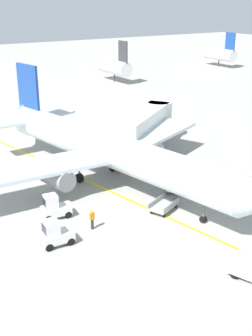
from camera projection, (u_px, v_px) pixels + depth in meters
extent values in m
plane|color=#9E9B93|center=(195.00, 237.00, 33.68)|extent=(300.00, 300.00, 0.00)
cube|color=yellow|center=(156.00, 212.00, 37.55)|extent=(15.34, 78.63, 0.01)
cylinder|color=silver|center=(109.00, 149.00, 42.33)|extent=(8.88, 30.09, 3.30)
cone|color=silver|center=(20.00, 114.00, 53.24)|extent=(3.61, 3.34, 3.14)
cube|color=silver|center=(151.00, 134.00, 48.30)|extent=(13.69, 9.10, 0.36)
cylinder|color=gray|center=(147.00, 148.00, 46.94)|extent=(2.47, 3.50, 1.90)
cube|color=silver|center=(35.00, 169.00, 38.68)|extent=(13.09, 4.66, 0.36)
cylinder|color=gray|center=(57.00, 177.00, 39.43)|extent=(2.47, 3.50, 1.90)
cube|color=navy|center=(28.00, 87.00, 50.29)|extent=(1.03, 3.98, 5.20)
cube|color=silver|center=(54.00, 114.00, 53.28)|extent=(5.63, 3.76, 0.24)
cube|color=silver|center=(9.00, 124.00, 49.43)|extent=(5.30, 2.45, 0.24)
cylinder|color=#4C4C51|center=(204.00, 205.00, 35.27)|extent=(0.20, 0.20, 3.12)
cylinder|color=black|center=(203.00, 219.00, 35.74)|extent=(0.45, 0.62, 0.56)
cylinder|color=#4C4C51|center=(113.00, 157.00, 45.78)|extent=(0.20, 0.20, 3.12)
cylinder|color=black|center=(113.00, 167.00, 46.18)|extent=(0.52, 1.01, 0.96)
cylinder|color=#4C4C51|center=(79.00, 168.00, 42.96)|extent=(0.20, 0.20, 3.12)
cylinder|color=black|center=(80.00, 178.00, 43.35)|extent=(0.52, 1.01, 0.96)
cube|color=black|center=(236.00, 190.00, 32.63)|extent=(2.94, 1.51, 0.60)
cube|color=silver|center=(144.00, 123.00, 50.77)|extent=(11.31, 9.03, 2.50)
cylinder|color=silver|center=(159.00, 111.00, 55.68)|extent=(3.20, 3.20, 2.50)
cylinder|color=#59595B|center=(138.00, 147.00, 50.10)|extent=(0.56, 0.56, 2.35)
cube|color=#333338|center=(138.00, 155.00, 50.44)|extent=(1.80, 1.40, 0.50)
cylinder|color=black|center=(245.00, 263.00, 29.83)|extent=(0.41, 0.64, 0.60)
cylinder|color=black|center=(235.00, 274.00, 28.64)|extent=(0.41, 0.64, 0.60)
cube|color=silver|center=(56.00, 210.00, 36.44)|extent=(2.55, 1.60, 0.70)
cube|color=silver|center=(51.00, 201.00, 35.95)|extent=(1.20, 1.17, 1.10)
cube|color=black|center=(44.00, 203.00, 35.74)|extent=(0.20, 0.98, 0.77)
cylinder|color=black|center=(49.00, 219.00, 35.77)|extent=(0.62, 0.30, 0.60)
cylinder|color=black|center=(45.00, 213.00, 36.70)|extent=(0.62, 0.30, 0.60)
cylinder|color=black|center=(68.00, 215.00, 36.44)|extent=(0.62, 0.30, 0.60)
cylinder|color=black|center=(64.00, 209.00, 37.37)|extent=(0.62, 0.30, 0.60)
cube|color=silver|center=(57.00, 237.00, 32.40)|extent=(2.48, 1.44, 0.70)
cube|color=silver|center=(51.00, 228.00, 31.88)|extent=(1.14, 1.10, 1.10)
cube|color=black|center=(44.00, 229.00, 31.65)|extent=(0.14, 0.98, 0.77)
cylinder|color=black|center=(49.00, 247.00, 31.70)|extent=(0.61, 0.26, 0.60)
cylinder|color=black|center=(44.00, 240.00, 32.60)|extent=(0.61, 0.26, 0.60)
cylinder|color=black|center=(71.00, 241.00, 32.46)|extent=(0.61, 0.26, 0.60)
cylinder|color=black|center=(65.00, 235.00, 33.36)|extent=(0.61, 0.26, 0.60)
cube|color=silver|center=(174.00, 182.00, 42.19)|extent=(3.51, 3.92, 0.60)
cylinder|color=black|center=(181.00, 190.00, 41.02)|extent=(0.54, 0.61, 0.60)
cylinder|color=black|center=(167.00, 190.00, 41.12)|extent=(0.54, 0.61, 0.60)
cylinder|color=black|center=(180.00, 179.00, 43.48)|extent=(0.54, 0.61, 0.60)
cylinder|color=black|center=(167.00, 179.00, 43.59)|extent=(0.54, 0.61, 0.60)
cube|color=black|center=(174.00, 175.00, 41.29)|extent=(3.77, 4.50, 1.76)
cube|color=yellow|center=(179.00, 174.00, 41.21)|extent=(3.13, 4.02, 1.84)
cube|color=yellow|center=(170.00, 173.00, 41.28)|extent=(3.13, 4.02, 1.84)
cube|color=#A5A5A8|center=(164.00, 206.00, 37.65)|extent=(3.16, 2.48, 0.16)
cube|color=#4C4C51|center=(174.00, 198.00, 39.08)|extent=(0.86, 0.43, 0.08)
cylinder|color=#4C4C51|center=(177.00, 197.00, 39.43)|extent=(0.12, 0.12, 0.05)
cube|color=gray|center=(156.00, 201.00, 37.95)|extent=(2.60, 1.15, 0.50)
cube|color=gray|center=(172.00, 206.00, 37.17)|extent=(2.60, 1.15, 0.50)
cylinder|color=black|center=(164.00, 203.00, 38.87)|extent=(0.38, 0.25, 0.36)
cylinder|color=black|center=(176.00, 206.00, 38.24)|extent=(0.38, 0.25, 0.36)
cylinder|color=black|center=(152.00, 211.00, 37.25)|extent=(0.38, 0.25, 0.36)
cylinder|color=black|center=(164.00, 215.00, 36.62)|extent=(0.38, 0.25, 0.36)
cylinder|color=#26262D|center=(92.00, 224.00, 34.69)|extent=(0.24, 0.24, 0.85)
cube|color=orange|center=(92.00, 216.00, 34.43)|extent=(0.36, 0.22, 0.56)
sphere|color=beige|center=(92.00, 212.00, 34.29)|extent=(0.20, 0.20, 0.20)
sphere|color=yellow|center=(92.00, 211.00, 34.26)|extent=(0.24, 0.24, 0.24)
cone|color=orange|center=(119.00, 172.00, 45.61)|extent=(0.36, 0.36, 0.44)
cone|color=orange|center=(213.00, 187.00, 41.98)|extent=(0.36, 0.36, 0.44)
cylinder|color=silver|center=(114.00, 67.00, 93.86)|extent=(3.00, 10.00, 3.00)
cylinder|color=#3F3F3F|center=(114.00, 78.00, 94.70)|extent=(0.30, 0.30, 1.60)
cube|color=#333338|center=(123.00, 52.00, 89.84)|extent=(0.24, 3.20, 4.40)
cylinder|color=silver|center=(219.00, 54.00, 114.35)|extent=(3.00, 10.00, 3.00)
cylinder|color=#3F3F3F|center=(219.00, 63.00, 115.19)|extent=(0.30, 0.30, 1.60)
cube|color=navy|center=(230.00, 42.00, 110.33)|extent=(0.24, 3.20, 4.40)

